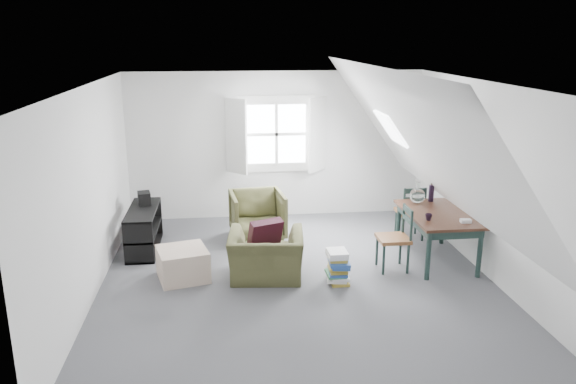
{
  "coord_description": "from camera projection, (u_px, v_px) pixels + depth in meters",
  "views": [
    {
      "loc": [
        -0.9,
        -6.65,
        3.06
      ],
      "look_at": [
        -0.05,
        0.6,
        1.02
      ],
      "focal_mm": 35.0,
      "sensor_mm": 36.0,
      "label": 1
    }
  ],
  "objects": [
    {
      "name": "armchair_far",
      "position": [
        258.0,
        238.0,
        8.79
      ],
      "size": [
        0.88,
        0.9,
        0.75
      ],
      "primitive_type": "imported",
      "rotation": [
        0.0,
        0.0,
        0.1
      ],
      "color": "#414221",
      "rests_on": "floor"
    },
    {
      "name": "dining_chair_near",
      "position": [
        396.0,
        237.0,
        7.51
      ],
      "size": [
        0.41,
        0.41,
        0.87
      ],
      "rotation": [
        0.0,
        0.0,
        -1.87
      ],
      "color": "brown",
      "rests_on": "floor"
    },
    {
      "name": "throw_pillow",
      "position": [
        265.0,
        235.0,
        7.35
      ],
      "size": [
        0.5,
        0.4,
        0.46
      ],
      "primitive_type": "cube",
      "rotation": [
        0.31,
        0.0,
        0.38
      ],
      "color": "#360E1D",
      "rests_on": "armchair_near"
    },
    {
      "name": "dormer_window",
      "position": [
        277.0,
        135.0,
        9.45
      ],
      "size": [
        1.71,
        0.35,
        1.3
      ],
      "color": "white",
      "rests_on": "wall_back"
    },
    {
      "name": "magazine_stack",
      "position": [
        338.0,
        267.0,
        7.15
      ],
      "size": [
        0.32,
        0.38,
        0.43
      ],
      "rotation": [
        0.0,
        0.0,
        -0.29
      ],
      "color": "#B29933",
      "rests_on": "floor"
    },
    {
      "name": "ottoman",
      "position": [
        183.0,
        264.0,
        7.28
      ],
      "size": [
        0.74,
        0.74,
        0.4
      ],
      "primitive_type": "cube",
      "rotation": [
        0.0,
        0.0,
        0.25
      ],
      "color": "#C0A791",
      "rests_on": "floor"
    },
    {
      "name": "demijohn",
      "position": [
        417.0,
        195.0,
        8.13
      ],
      "size": [
        0.22,
        0.22,
        0.31
      ],
      "rotation": [
        0.0,
        0.0,
        0.08
      ],
      "color": "silver",
      "rests_on": "dining_table"
    },
    {
      "name": "media_shelf",
      "position": [
        144.0,
        232.0,
        8.23
      ],
      "size": [
        0.4,
        1.21,
        0.62
      ],
      "rotation": [
        0.0,
        0.0,
        -0.09
      ],
      "color": "black",
      "rests_on": "floor"
    },
    {
      "name": "wall_left",
      "position": [
        89.0,
        193.0,
        6.67
      ],
      "size": [
        0.0,
        5.5,
        5.5
      ],
      "primitive_type": "plane",
      "rotation": [
        1.57,
        0.0,
        1.57
      ],
      "color": "silver",
      "rests_on": "ground"
    },
    {
      "name": "slope_left",
      "position": [
        168.0,
        148.0,
        6.63
      ],
      "size": [
        3.19,
        5.5,
        4.48
      ],
      "primitive_type": "plane",
      "rotation": [
        0.0,
        2.19,
        0.0
      ],
      "color": "white",
      "rests_on": "wall_left"
    },
    {
      "name": "dining_chair_far",
      "position": [
        411.0,
        211.0,
        8.66
      ],
      "size": [
        0.4,
        0.4,
        0.86
      ],
      "rotation": [
        0.0,
        0.0,
        2.99
      ],
      "color": "brown",
      "rests_on": "floor"
    },
    {
      "name": "wall_front",
      "position": [
        345.0,
        279.0,
        4.32
      ],
      "size": [
        5.0,
        0.0,
        5.0
      ],
      "primitive_type": "plane",
      "rotation": [
        -1.57,
        0.0,
        0.0
      ],
      "color": "silver",
      "rests_on": "ground"
    },
    {
      "name": "slope_right",
      "position": [
        421.0,
        143.0,
        6.98
      ],
      "size": [
        3.19,
        5.5,
        4.48
      ],
      "primitive_type": "plane",
      "rotation": [
        0.0,
        -2.19,
        0.0
      ],
      "color": "white",
      "rests_on": "wall_right"
    },
    {
      "name": "vase_twigs",
      "position": [
        431.0,
        192.0,
        8.25
      ],
      "size": [
        0.08,
        0.09,
        0.61
      ],
      "rotation": [
        0.0,
        0.0,
        0.27
      ],
      "color": "black",
      "rests_on": "dining_table"
    },
    {
      "name": "cup",
      "position": [
        428.0,
        220.0,
        7.43
      ],
      "size": [
        0.12,
        0.12,
        0.09
      ],
      "primitive_type": "imported",
      "rotation": [
        0.0,
        0.0,
        0.34
      ],
      "color": "black",
      "rests_on": "dining_table"
    },
    {
      "name": "ceiling",
      "position": [
        298.0,
        85.0,
        6.61
      ],
      "size": [
        5.5,
        5.5,
        0.0
      ],
      "primitive_type": "plane",
      "rotation": [
        3.14,
        0.0,
        0.0
      ],
      "color": "white",
      "rests_on": "wall_back"
    },
    {
      "name": "armchair_near",
      "position": [
        266.0,
        278.0,
        7.35
      ],
      "size": [
        1.04,
        0.93,
        0.62
      ],
      "primitive_type": "imported",
      "rotation": [
        0.0,
        0.0,
        3.03
      ],
      "color": "#414221",
      "rests_on": "floor"
    },
    {
      "name": "electronics_box",
      "position": [
        144.0,
        199.0,
        8.39
      ],
      "size": [
        0.22,
        0.28,
        0.2
      ],
      "primitive_type": "cube",
      "rotation": [
        0.0,
        0.0,
        0.21
      ],
      "color": "black",
      "rests_on": "media_shelf"
    },
    {
      "name": "paper_box",
      "position": [
        466.0,
        221.0,
        7.33
      ],
      "size": [
        0.14,
        0.1,
        0.04
      ],
      "primitive_type": "cube",
      "rotation": [
        0.0,
        0.0,
        -0.09
      ],
      "color": "white",
      "rests_on": "dining_table"
    },
    {
      "name": "wall_back",
      "position": [
        276.0,
        145.0,
        9.58
      ],
      "size": [
        5.0,
        0.0,
        5.0
      ],
      "primitive_type": "plane",
      "rotation": [
        1.57,
        0.0,
        0.0
      ],
      "color": "silver",
      "rests_on": "ground"
    },
    {
      "name": "skylight",
      "position": [
        390.0,
        128.0,
        8.23
      ],
      "size": [
        0.35,
        0.75,
        0.47
      ],
      "primitive_type": "cube",
      "rotation": [
        0.0,
        0.95,
        0.0
      ],
      "color": "white",
      "rests_on": "slope_right"
    },
    {
      "name": "floor",
      "position": [
        297.0,
        280.0,
        7.29
      ],
      "size": [
        5.5,
        5.5,
        0.0
      ],
      "primitive_type": "plane",
      "color": "#515257",
      "rests_on": "ground"
    },
    {
      "name": "wall_right",
      "position": [
        490.0,
        181.0,
        7.23
      ],
      "size": [
        0.0,
        5.5,
        5.5
      ],
      "primitive_type": "plane",
      "rotation": [
        1.57,
        0.0,
        -1.57
      ],
      "color": "silver",
      "rests_on": "ground"
    },
    {
      "name": "dining_table",
      "position": [
        438.0,
        219.0,
        7.77
      ],
      "size": [
        0.84,
        1.4,
        0.7
      ],
      "rotation": [
        0.0,
        0.0,
        0.08
      ],
      "color": "#341B12",
      "rests_on": "floor"
    }
  ]
}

